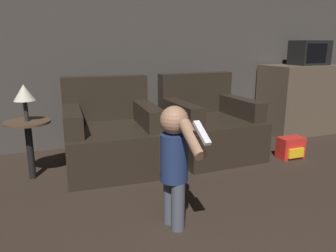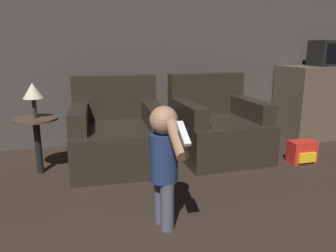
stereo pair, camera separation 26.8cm
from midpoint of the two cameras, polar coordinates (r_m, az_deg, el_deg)
wall_back at (r=3.95m, az=-13.40°, el=15.39°), size 8.40×0.05×2.60m
armchair_left at (r=3.29m, az=-12.18°, el=-1.86°), size 0.93×0.97×0.86m
armchair_right at (r=3.60m, az=4.93°, el=-0.19°), size 0.90×0.94×0.86m
person_toddler at (r=2.08m, az=-2.54°, el=-5.64°), size 0.18×0.56×0.82m
toy_backpack at (r=3.68m, az=18.67°, el=-3.65°), size 0.27×0.18×0.23m
kitchen_counter at (r=4.80m, az=20.53°, el=4.45°), size 1.00×0.63×0.91m
microwave at (r=4.80m, az=21.95°, el=11.75°), size 0.46×0.33×0.32m
side_table at (r=3.18m, az=-25.41°, el=-1.18°), size 0.39×0.39×0.53m
lamp at (r=3.11m, az=-26.09°, el=5.09°), size 0.18×0.18×0.32m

